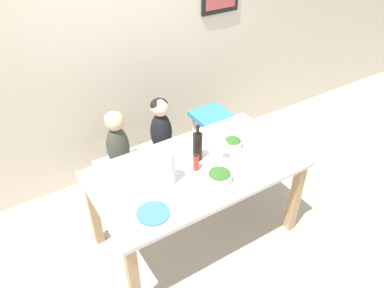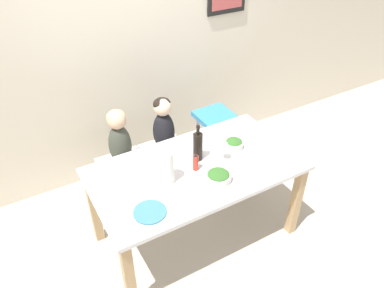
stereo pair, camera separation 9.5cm
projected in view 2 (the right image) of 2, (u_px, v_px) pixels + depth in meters
The scene contains 16 objects.
ground_plane at pixel (196, 234), 3.33m from camera, with size 14.00×14.00×0.00m, color #BCB2A3.
wall_back at pixel (128, 42), 3.41m from camera, with size 10.00×0.09×2.70m.
dining_table at pixel (196, 177), 2.94m from camera, with size 1.62×0.89×0.76m.
chair_far_left at pixel (124, 169), 3.44m from camera, with size 0.41×0.38×0.47m.
chair_far_center at pixel (165, 155), 3.61m from camera, with size 0.41×0.38×0.47m.
chair_right_highchair at pixel (214, 127), 3.75m from camera, with size 0.35×0.32×0.69m.
person_child_left at pixel (119, 137), 3.23m from camera, with size 0.20×0.20×0.54m.
person_child_center at pixel (163, 124), 3.40m from camera, with size 0.20×0.20×0.54m.
wine_bottle at pixel (198, 146), 2.89m from camera, with size 0.08×0.08×0.31m.
paper_towel_roll at pixel (166, 167), 2.67m from camera, with size 0.11×0.11×0.26m.
wine_glass_near at pixel (224, 147), 2.89m from camera, with size 0.07×0.07×0.17m.
salad_bowl_large at pixel (218, 176), 2.74m from camera, with size 0.19×0.19×0.07m.
salad_bowl_small at pixel (234, 143), 3.07m from camera, with size 0.16×0.16×0.07m.
dinner_plate_front_left at pixel (150, 212), 2.49m from camera, with size 0.23×0.23×0.01m.
dinner_plate_back_left at pixel (133, 167), 2.88m from camera, with size 0.23×0.23×0.01m.
condiment_bottle_hot_sauce at pixel (196, 162), 2.82m from camera, with size 0.04×0.04×0.15m.
Camera 2 is at (-1.14, -1.92, 2.60)m, focal length 35.00 mm.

